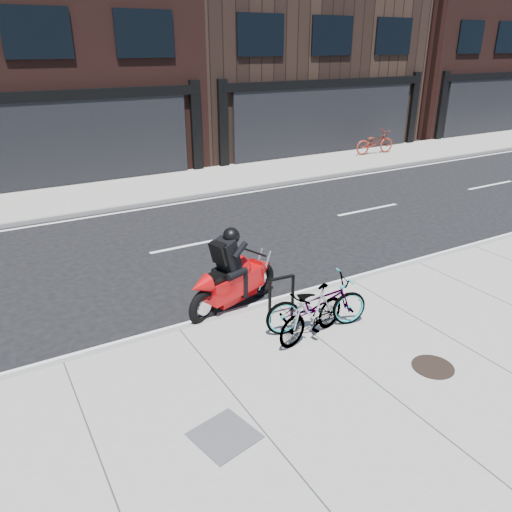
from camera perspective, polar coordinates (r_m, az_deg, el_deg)
ground at (r=11.53m, az=-3.15°, el=-1.88°), size 120.00×120.00×0.00m
sidewalk_near at (r=7.98m, az=13.97°, el=-14.60°), size 60.00×6.00×0.13m
sidewalk_far at (r=18.37m, az=-14.31°, el=7.22°), size 60.00×3.50×0.13m
building_mideast at (r=28.04m, az=1.78°, el=25.88°), size 12.00×10.00×12.50m
building_east at (r=35.82m, az=20.05°, el=24.43°), size 10.00×10.00×13.00m
bike_rack at (r=9.11m, az=2.93°, el=-4.43°), size 0.53×0.10×0.89m
bicycle_front at (r=8.90m, az=6.96°, el=-5.45°), size 2.00×1.08×1.00m
bicycle_rear at (r=8.65m, az=6.43°, el=-6.54°), size 1.62×0.75×0.94m
motorcycle at (r=9.73m, az=-2.13°, el=-2.20°), size 2.25×1.01×1.74m
bicycle_far at (r=24.38m, az=13.41°, el=12.54°), size 2.08×0.86×1.07m
manhole_cover at (r=8.57m, az=19.56°, el=-11.85°), size 0.71×0.71×0.02m
utility_grate at (r=6.94m, az=-3.62°, el=-19.79°), size 0.89×0.89×0.02m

